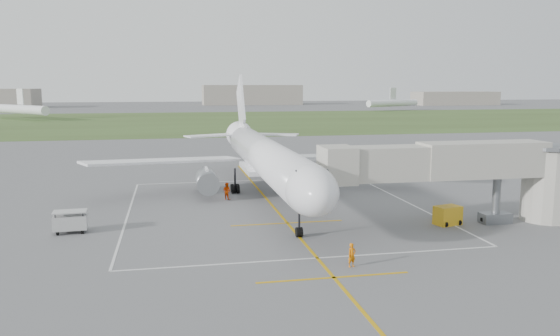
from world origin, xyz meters
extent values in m
plane|color=#575759|center=(0.00, 0.00, 0.00)|extent=(700.00, 700.00, 0.00)
cube|color=#394D22|center=(0.00, 130.00, 0.01)|extent=(700.00, 120.00, 0.02)
cube|color=#C3900B|center=(0.00, -5.00, 0.01)|extent=(0.25, 60.00, 0.01)
cube|color=#C3900B|center=(0.00, -24.00, 0.01)|extent=(10.00, 0.25, 0.01)
cube|color=#C3900B|center=(0.00, -10.00, 0.01)|extent=(10.00, 0.25, 0.01)
cube|color=silver|center=(0.00, 12.00, 0.01)|extent=(28.00, 0.20, 0.01)
cube|color=silver|center=(0.00, -20.00, 0.01)|extent=(28.00, 0.20, 0.01)
cube|color=silver|center=(-14.00, -4.00, 0.01)|extent=(0.20, 32.00, 0.01)
cube|color=silver|center=(14.00, -4.00, 0.01)|extent=(0.20, 32.00, 0.01)
cylinder|color=white|center=(0.00, 0.00, 4.50)|extent=(3.80, 36.00, 3.80)
ellipsoid|color=white|center=(0.00, -18.00, 4.50)|extent=(3.80, 7.22, 3.80)
cube|color=black|center=(0.00, -18.90, 5.55)|extent=(2.40, 1.60, 0.99)
cone|color=white|center=(0.00, 20.50, 4.90)|extent=(3.80, 6.00, 3.80)
cube|color=white|center=(10.50, 6.00, 3.65)|extent=(17.93, 11.24, 1.23)
cube|color=white|center=(-10.50, 6.00, 3.65)|extent=(17.93, 11.24, 1.23)
cube|color=white|center=(0.00, 3.00, 2.95)|extent=(4.20, 8.00, 0.50)
cube|color=white|center=(0.00, 21.20, 9.20)|extent=(0.30, 7.89, 8.65)
cube|color=white|center=(0.00, 19.00, 6.20)|extent=(0.35, 5.00, 1.20)
cube|color=white|center=(4.20, 20.20, 5.10)|extent=(7.85, 5.03, 0.20)
cube|color=white|center=(-4.20, 20.20, 5.10)|extent=(7.85, 5.03, 0.20)
cylinder|color=gray|center=(6.20, 2.50, 1.90)|extent=(2.30, 4.20, 2.30)
cube|color=white|center=(6.20, 2.20, 2.70)|extent=(0.25, 2.40, 1.20)
cylinder|color=gray|center=(-6.20, 2.50, 1.90)|extent=(2.30, 4.20, 2.30)
cube|color=white|center=(-6.20, 2.20, 2.70)|extent=(0.25, 2.40, 1.20)
cylinder|color=black|center=(0.00, -14.50, 1.30)|extent=(0.18, 0.18, 2.60)
cylinder|color=black|center=(-0.11, -14.50, 0.40)|extent=(0.28, 0.80, 0.80)
cylinder|color=black|center=(0.11, -14.50, 0.40)|extent=(0.28, 0.80, 0.80)
cylinder|color=black|center=(2.90, 4.50, 1.40)|extent=(0.22, 0.22, 2.80)
cylinder|color=black|center=(2.62, 4.15, 0.48)|extent=(0.32, 0.96, 0.96)
cylinder|color=black|center=(3.18, 4.15, 0.48)|extent=(0.32, 0.96, 0.96)
cylinder|color=black|center=(2.62, 4.85, 0.48)|extent=(0.32, 0.96, 0.96)
cylinder|color=black|center=(3.18, 4.85, 0.48)|extent=(0.32, 0.96, 0.96)
cylinder|color=black|center=(-2.90, 4.50, 1.40)|extent=(0.22, 0.22, 2.80)
cylinder|color=black|center=(-3.18, 4.15, 0.48)|extent=(0.32, 0.96, 0.96)
cylinder|color=black|center=(-2.62, 4.15, 0.48)|extent=(0.32, 0.96, 0.96)
cylinder|color=black|center=(-3.18, 4.85, 0.48)|extent=(0.32, 0.96, 0.96)
cylinder|color=black|center=(-2.62, 4.85, 0.48)|extent=(0.32, 0.96, 0.96)
cube|color=#ABA89A|center=(7.74, -13.50, 5.60)|extent=(11.09, 2.90, 2.80)
cube|color=#ABA89A|center=(16.46, -13.50, 5.70)|extent=(11.09, 3.10, 3.00)
cube|color=#ABA89A|center=(3.40, -13.50, 5.60)|extent=(2.60, 3.40, 3.00)
cylinder|color=slate|center=(18.00, -13.50, 2.10)|extent=(0.70, 0.70, 4.20)
cube|color=slate|center=(18.00, -13.50, 0.45)|extent=(2.60, 1.40, 0.90)
cylinder|color=#ABA89A|center=(23.00, -13.50, 3.20)|extent=(4.40, 4.40, 6.40)
cylinder|color=slate|center=(23.00, -13.50, 6.60)|extent=(5.00, 5.00, 0.30)
cylinder|color=black|center=(17.00, -13.50, 0.35)|extent=(0.70, 0.30, 0.70)
cylinder|color=black|center=(19.00, -13.50, 0.35)|extent=(0.70, 0.30, 0.70)
cube|color=gold|center=(13.59, -13.21, 0.82)|extent=(2.47, 1.92, 1.64)
cylinder|color=black|center=(13.00, -13.99, 0.24)|extent=(0.33, 0.52, 0.48)
cylinder|color=black|center=(14.48, -13.60, 0.24)|extent=(0.33, 0.52, 0.48)
cube|color=#B2B2B2|center=(-18.14, -9.55, 0.89)|extent=(2.72, 1.73, 1.16)
cube|color=#B2B2B2|center=(-18.14, -9.55, 1.79)|extent=(2.72, 1.73, 0.08)
cylinder|color=black|center=(-19.15, -10.24, 1.10)|extent=(0.08, 0.08, 1.37)
cylinder|color=black|center=(-17.05, -10.12, 1.10)|extent=(0.08, 0.08, 1.37)
cylinder|color=black|center=(-19.23, -8.98, 1.10)|extent=(0.08, 0.08, 1.37)
cylinder|color=black|center=(-17.13, -8.86, 1.10)|extent=(0.08, 0.08, 1.37)
cylinder|color=black|center=(-19.05, -10.18, 0.21)|extent=(0.21, 0.43, 0.42)
cylinder|color=black|center=(-17.16, -10.07, 0.21)|extent=(0.21, 0.43, 0.42)
cylinder|color=black|center=(-19.12, -9.03, 0.21)|extent=(0.21, 0.43, 0.42)
cylinder|color=black|center=(-17.23, -8.91, 0.21)|extent=(0.21, 0.43, 0.42)
imported|color=orange|center=(1.78, -22.24, 0.81)|extent=(0.68, 0.55, 1.62)
imported|color=#F04507|center=(-4.18, 1.12, 0.91)|extent=(1.12, 1.10, 1.82)
cube|color=gray|center=(40.00, 280.00, 6.00)|extent=(60.00, 20.00, 12.00)
cube|color=gray|center=(160.00, 250.00, 4.00)|extent=(50.00, 18.00, 8.00)
cylinder|color=white|center=(-61.04, 150.33, 3.50)|extent=(23.53, 26.15, 3.20)
cube|color=white|center=(-61.04, 150.33, 8.00)|extent=(2.87, 3.20, 5.50)
cylinder|color=white|center=(93.87, 188.59, 3.50)|extent=(30.43, 16.23, 3.20)
cube|color=white|center=(93.87, 188.59, 8.00)|extent=(3.76, 1.94, 5.50)
camera|label=1|loc=(-9.85, -55.67, 12.05)|focal=35.00mm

